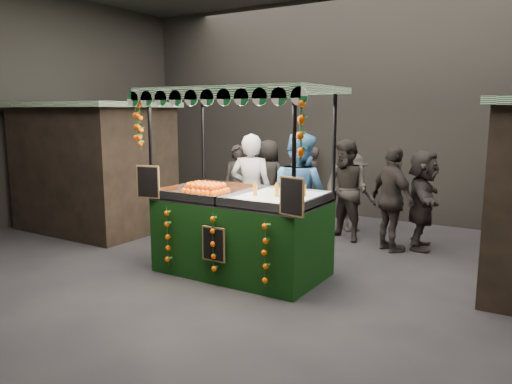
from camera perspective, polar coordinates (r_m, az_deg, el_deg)
The scene contains 13 objects.
ground at distance 7.29m, azimuth -0.85°, elevation -10.04°, with size 12.00×12.00×0.00m, color black.
market_hall at distance 6.94m, azimuth -0.93°, elevation 17.33°, with size 12.10×10.10×5.05m.
neighbour_stall_left at distance 10.62m, azimuth -18.32°, elevation 2.90°, with size 3.00×2.20×2.60m.
juice_stall at distance 7.28m, azimuth -1.79°, elevation -3.08°, with size 2.84×1.67×2.76m.
vendor_grey at distance 8.52m, azimuth -0.56°, elevation -0.06°, with size 0.85×0.68×2.05m.
vendor_blue at distance 7.89m, azimuth 5.05°, elevation -0.67°, with size 1.17×1.00×2.10m.
shopper_0 at distance 10.31m, azimuth -2.07°, elevation 0.71°, with size 0.75×0.64×1.73m.
shopper_1 at distance 9.30m, azimuth 10.50°, elevation 0.16°, with size 1.12×0.99×1.91m.
shopper_2 at distance 8.77m, azimuth 15.60°, elevation -0.82°, with size 1.13×1.02×1.84m.
shopper_3 at distance 10.10m, azimuth 11.19°, elevation -0.10°, with size 1.13×1.13×1.57m.
shopper_4 at distance 11.14m, azimuth 1.41°, elevation 1.51°, with size 0.90×0.61×1.79m.
shopper_5 at distance 9.10m, azimuth 18.83°, elevation -0.89°, with size 0.85×1.70×1.76m.
shopper_6 at distance 11.60m, azimuth 6.41°, elevation 1.28°, with size 0.53×0.66×1.60m.
Camera 1 is at (3.68, -5.80, 2.43)m, focal length 34.31 mm.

